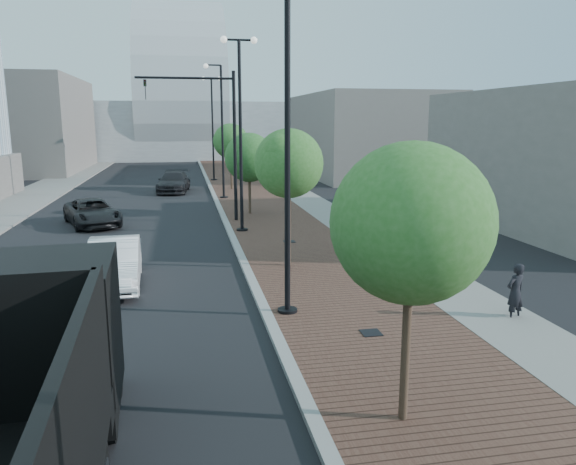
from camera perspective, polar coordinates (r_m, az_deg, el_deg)
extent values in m
cube|color=#4C2D23|center=(45.25, -3.58, 4.69)|extent=(7.00, 140.00, 0.12)
cube|color=slate|center=(45.67, -0.21, 4.78)|extent=(2.40, 140.00, 0.13)
cube|color=gray|center=(44.95, -8.03, 4.57)|extent=(0.30, 140.00, 0.14)
cube|color=slate|center=(46.18, -24.38, 3.82)|extent=(4.00, 140.00, 0.12)
cube|color=black|center=(10.60, -24.50, -9.89)|extent=(2.72, 2.82, 2.69)
cube|color=black|center=(12.29, -22.87, -11.22)|extent=(2.51, 0.64, 1.35)
cube|color=black|center=(9.54, -25.85, -16.90)|extent=(2.63, 0.95, 0.52)
cylinder|color=black|center=(10.39, -18.40, -17.09)|extent=(0.37, 1.15, 1.14)
cylinder|color=silver|center=(10.39, -18.40, -17.09)|extent=(0.38, 0.64, 0.62)
cylinder|color=black|center=(11.82, -17.79, -13.41)|extent=(0.37, 1.15, 1.14)
cylinder|color=silver|center=(11.82, -17.79, -13.41)|extent=(0.38, 0.64, 0.62)
imported|color=white|center=(19.27, -17.60, -3.04)|extent=(1.86, 4.78, 1.55)
imported|color=black|center=(30.79, -19.69, 1.99)|extent=(3.83, 5.46, 1.38)
imported|color=black|center=(43.64, -11.80, 5.17)|extent=(2.77, 5.61, 1.57)
imported|color=black|center=(16.39, 22.56, -5.77)|extent=(0.69, 0.56, 1.64)
cylinder|color=black|center=(15.77, -0.06, -8.28)|extent=(0.56, 0.56, 0.20)
cylinder|color=black|center=(14.86, -0.06, 8.35)|extent=(0.16, 0.16, 9.00)
cylinder|color=black|center=(27.25, -4.79, 0.19)|extent=(0.56, 0.56, 0.20)
cylinder|color=black|center=(26.73, -4.96, 9.73)|extent=(0.16, 0.16, 9.00)
cylinder|color=black|center=(26.97, -5.13, 19.33)|extent=(1.40, 0.10, 0.10)
sphere|color=silver|center=(26.90, -6.70, 19.32)|extent=(0.32, 0.32, 0.32)
sphere|color=silver|center=(27.05, -3.57, 19.33)|extent=(0.32, 0.32, 0.32)
cylinder|color=black|center=(39.04, -6.69, 3.60)|extent=(0.56, 0.56, 0.20)
cylinder|color=black|center=(38.68, -6.84, 10.24)|extent=(0.16, 0.16, 9.00)
cylinder|color=black|center=(38.81, -7.78, 16.88)|extent=(1.00, 0.10, 0.10)
sphere|color=silver|center=(38.78, -8.55, 16.76)|extent=(0.32, 0.32, 0.32)
cylinder|color=black|center=(50.93, -7.70, 5.42)|extent=(0.56, 0.56, 0.20)
cylinder|color=black|center=(50.65, -7.84, 10.51)|extent=(0.16, 0.16, 9.00)
cylinder|color=black|center=(50.78, -7.99, 15.59)|extent=(1.40, 0.10, 0.10)
sphere|color=silver|center=(50.75, -8.81, 15.57)|extent=(0.32, 0.32, 0.32)
sphere|color=silver|center=(50.82, -7.17, 15.61)|extent=(0.32, 0.32, 0.32)
cylinder|color=black|center=(29.74, -5.55, 8.71)|extent=(0.18, 0.18, 8.00)
cylinder|color=black|center=(29.65, -10.68, 15.52)|extent=(5.00, 0.12, 0.12)
imported|color=black|center=(29.66, -14.63, 14.19)|extent=(0.16, 0.20, 1.00)
cylinder|color=#382619|center=(10.07, 12.21, -10.29)|extent=(0.16, 0.16, 3.49)
sphere|color=#2D6322|center=(9.52, 12.72, 0.95)|extent=(2.78, 2.78, 2.78)
sphere|color=#2D6322|center=(10.00, 14.08, -0.07)|extent=(1.95, 1.95, 1.95)
sphere|color=#2D6322|center=(9.07, 11.83, 2.72)|extent=(1.67, 1.67, 1.67)
cylinder|color=#382619|center=(20.26, 0.07, 1.27)|extent=(0.16, 0.16, 3.67)
sphere|color=#2C6221|center=(19.99, 0.07, 7.20)|extent=(2.52, 2.52, 2.52)
sphere|color=#2C6221|center=(20.38, 1.02, 6.54)|extent=(1.77, 1.77, 1.77)
sphere|color=#2C6221|center=(19.62, -0.63, 8.19)|extent=(1.51, 1.51, 1.51)
cylinder|color=#382619|center=(32.03, -4.02, 4.58)|extent=(0.16, 0.16, 3.15)
sphere|color=#22581E|center=(31.86, -4.06, 7.79)|extent=(2.83, 2.83, 2.83)
sphere|color=#22581E|center=(32.23, -3.41, 7.44)|extent=(1.98, 1.98, 1.98)
sphere|color=#22581E|center=(31.51, -4.55, 8.32)|extent=(1.70, 1.70, 1.70)
cylinder|color=#382619|center=(43.89, -5.92, 6.74)|extent=(0.16, 0.16, 3.62)
sphere|color=#266020|center=(43.76, -5.98, 9.44)|extent=(2.76, 2.76, 2.76)
sphere|color=#266020|center=(44.11, -5.48, 9.13)|extent=(1.93, 1.93, 1.93)
sphere|color=#266020|center=(43.43, -6.35, 9.89)|extent=(1.66, 1.66, 1.66)
cube|color=#9CA1A5|center=(89.58, -10.92, 10.42)|extent=(50.00, 28.00, 8.00)
cube|color=slate|center=(66.99, -26.72, 9.96)|extent=(14.00, 20.00, 10.00)
cube|color=slate|center=(57.54, 7.68, 10.01)|extent=(12.00, 22.00, 8.00)
cube|color=black|center=(14.40, 8.64, -10.27)|extent=(0.50, 0.50, 0.02)
cube|color=black|center=(24.59, 0.13, -0.94)|extent=(0.50, 0.50, 0.02)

